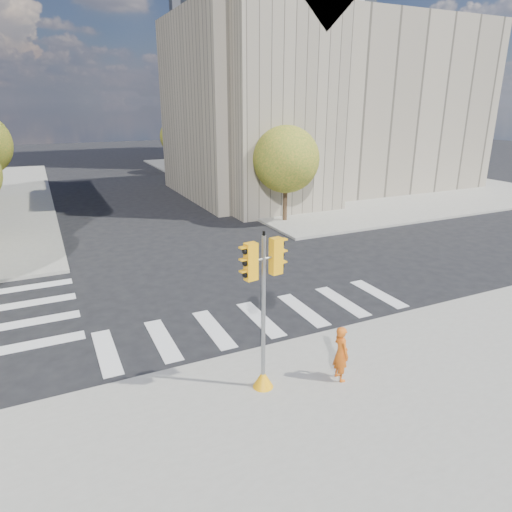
{
  "coord_description": "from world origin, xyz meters",
  "views": [
    {
      "loc": [
        -6.64,
        -15.47,
        7.52
      ],
      "look_at": [
        0.18,
        -1.05,
        2.1
      ],
      "focal_mm": 32.0,
      "sensor_mm": 36.0,
      "label": 1
    }
  ],
  "objects": [
    {
      "name": "ground",
      "position": [
        0.0,
        0.0,
        0.0
      ],
      "size": [
        160.0,
        160.0,
        0.0
      ],
      "primitive_type": "plane",
      "color": "black",
      "rests_on": "ground"
    },
    {
      "name": "traffic_signal",
      "position": [
        -1.92,
        -5.95,
        2.01
      ],
      "size": [
        1.08,
        0.56,
        4.4
      ],
      "rotation": [
        0.0,
        0.0,
        0.16
      ],
      "color": "#FFA90D",
      "rests_on": "sidewalk_near"
    },
    {
      "name": "tree_re_near",
      "position": [
        7.5,
        10.0,
        4.05
      ],
      "size": [
        4.2,
        4.2,
        6.16
      ],
      "color": "#382616",
      "rests_on": "ground"
    },
    {
      "name": "lamp_far",
      "position": [
        8.0,
        28.0,
        4.58
      ],
      "size": [
        0.35,
        0.18,
        8.11
      ],
      "color": "black",
      "rests_on": "sidewalk_far_right"
    },
    {
      "name": "office_tower",
      "position": [
        22.0,
        42.0,
        15.0
      ],
      "size": [
        20.0,
        18.0,
        30.0
      ],
      "primitive_type": "cube",
      "color": "#9EA0A3",
      "rests_on": "ground"
    },
    {
      "name": "sidewalk_near",
      "position": [
        0.0,
        -11.0,
        0.07
      ],
      "size": [
        30.0,
        14.0,
        0.15
      ],
      "primitive_type": "cube",
      "color": "gray",
      "rests_on": "ground"
    },
    {
      "name": "civic_building",
      "position": [
        15.59,
        19.12,
        7.26
      ],
      "size": [
        26.0,
        16.0,
        19.39
      ],
      "color": "gray",
      "rests_on": "ground"
    },
    {
      "name": "photographer",
      "position": [
        0.18,
        -6.53,
        0.95
      ],
      "size": [
        0.42,
        0.61,
        1.61
      ],
      "primitive_type": "imported",
      "rotation": [
        0.0,
        0.0,
        1.51
      ],
      "color": "#DC5D14",
      "rests_on": "sidewalk_near"
    },
    {
      "name": "tree_re_mid",
      "position": [
        7.5,
        22.0,
        4.35
      ],
      "size": [
        4.6,
        4.6,
        6.66
      ],
      "color": "#382616",
      "rests_on": "ground"
    },
    {
      "name": "lamp_near",
      "position": [
        8.0,
        14.0,
        4.58
      ],
      "size": [
        0.35,
        0.18,
        8.11
      ],
      "color": "black",
      "rests_on": "sidewalk_far_right"
    },
    {
      "name": "tree_re_far",
      "position": [
        7.5,
        34.0,
        3.87
      ],
      "size": [
        4.0,
        4.0,
        5.88
      ],
      "color": "#382616",
      "rests_on": "ground"
    },
    {
      "name": "sidewalk_far_right",
      "position": [
        20.0,
        26.0,
        0.07
      ],
      "size": [
        28.0,
        40.0,
        0.15
      ],
      "primitive_type": "cube",
      "color": "gray",
      "rests_on": "ground"
    }
  ]
}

